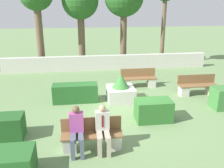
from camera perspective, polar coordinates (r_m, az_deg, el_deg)
ground_plane at (r=9.58m, az=2.82°, el=-5.96°), size 60.00×60.00×0.00m
perimeter_wall at (r=14.92m, az=-1.15°, el=4.91°), size 12.08×0.30×0.88m
bench_front at (r=7.16m, az=-4.57°, el=-12.16°), size 1.71×0.49×0.86m
bench_left_side at (r=11.61m, az=18.93°, el=-0.75°), size 1.73×0.48×0.86m
bench_right_side at (r=12.03m, az=6.10°, el=0.84°), size 1.70×0.49×0.86m
person_seated_man at (r=6.86m, az=-2.11°, el=-9.75°), size 0.38×0.63×1.32m
person_seated_woman at (r=6.84m, az=-8.08°, el=-9.97°), size 0.38×0.63×1.33m
hedge_block_near_left at (r=8.77m, az=9.46°, el=-5.93°), size 1.23×0.75×0.75m
hedge_block_near_right at (r=6.61m, az=-23.90°, el=-16.64°), size 1.48×0.84×0.68m
hedge_block_far_left at (r=10.31m, az=-8.38°, el=-2.03°), size 1.82×0.62×0.75m
planter_corner_left at (r=10.25m, az=2.01°, el=-1.48°), size 1.09×1.09×1.14m
tree_center_left at (r=15.51m, az=-7.28°, el=17.90°), size 2.16×2.16×5.02m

